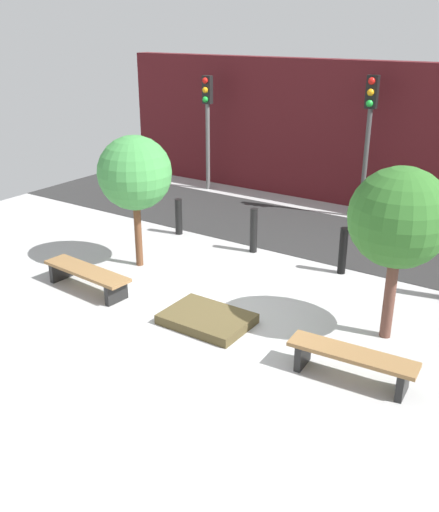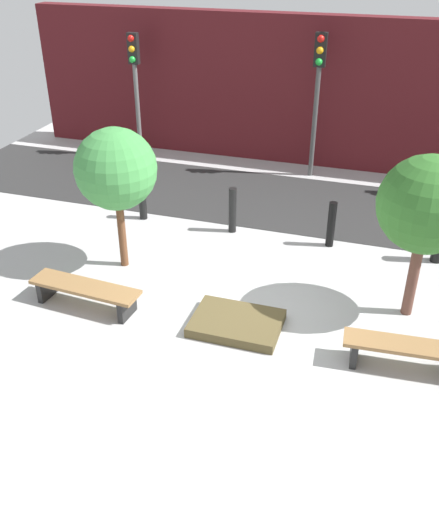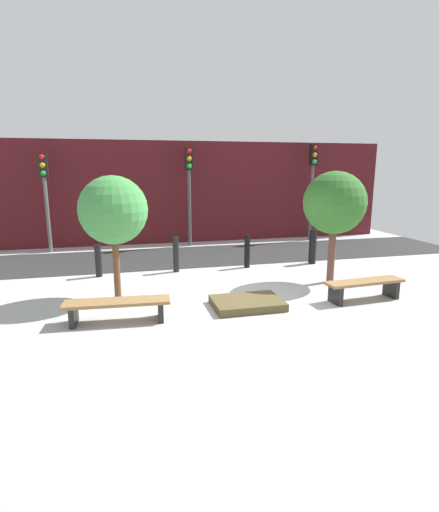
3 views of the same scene
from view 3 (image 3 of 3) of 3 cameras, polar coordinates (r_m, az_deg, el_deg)
The scene contains 15 objects.
ground_plane at distance 8.70m, azimuth 3.31°, elevation -6.56°, with size 18.00×18.00×0.00m, color #AFAFAF.
road_strip at distance 13.12m, azimuth -2.81°, elevation 0.02°, with size 18.00×3.15×0.01m, color #2B2B2B.
building_facade at distance 15.61m, azimuth -4.93°, elevation 9.04°, with size 16.20×0.50×3.81m, color #511419.
bench_left at distance 7.75m, azimuth -14.37°, elevation -6.95°, with size 1.98×0.61×0.42m.
bench_right at distance 9.26m, azimuth 20.00°, elevation -4.03°, with size 1.83×0.55×0.45m.
planter_bed at distance 8.39m, azimuth 3.97°, elevation -6.73°, with size 1.43×1.03×0.16m, color brown.
tree_behind_left_bench at distance 8.83m, azimuth -14.94°, elevation 6.27°, with size 1.47×1.47×2.69m.
tree_behind_right_bench at distance 10.19m, azimuth 16.12°, elevation 7.23°, with size 1.53×1.53×2.77m.
bollard_far_left at distance 11.03m, azimuth -16.93°, elevation -0.65°, with size 0.17×0.17×0.86m, color black.
bollard_left at distance 11.09m, azimuth -6.24°, elevation 0.24°, with size 0.16×0.16×0.99m, color black.
bollard_center at distance 11.55m, azimuth 3.97°, elevation 0.69°, with size 0.16×0.16×0.96m, color black.
bollard_right at distance 12.33m, azimuth 13.16°, elevation 1.30°, with size 0.22×0.22×1.03m, color black.
traffic_light_west at distance 14.63m, azimuth -23.69°, elevation 9.36°, with size 0.28×0.27×3.31m.
traffic_light_mid_west at distance 14.64m, azimuth -4.36°, elevation 10.95°, with size 0.28×0.27×3.54m.
traffic_light_mid_east at distance 16.18m, azimuth 13.16°, elevation 11.20°, with size 0.28×0.27×3.71m.
Camera 3 is at (-2.47, -7.84, 2.84)m, focal length 28.00 mm.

